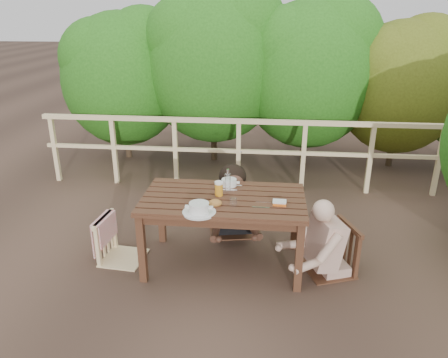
# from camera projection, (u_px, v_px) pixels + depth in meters

# --- Properties ---
(ground) EXTENTS (60.00, 60.00, 0.00)m
(ground) POSITION_uv_depth(u_px,v_px,m) (223.00, 263.00, 4.37)
(ground) COLOR #4F382B
(ground) RESTS_ON ground
(table) EXTENTS (1.55, 0.87, 0.72)m
(table) POSITION_uv_depth(u_px,v_px,m) (223.00, 232.00, 4.24)
(table) COLOR #3F2417
(table) RESTS_ON ground
(chair_left) EXTENTS (0.47, 0.47, 0.86)m
(chair_left) POSITION_uv_depth(u_px,v_px,m) (120.00, 221.00, 4.29)
(chair_left) COLOR beige
(chair_left) RESTS_ON ground
(chair_far) EXTENTS (0.55, 0.55, 0.94)m
(chair_far) POSITION_uv_depth(u_px,v_px,m) (231.00, 194.00, 4.83)
(chair_far) COLOR #3F2417
(chair_far) RESTS_ON ground
(chair_right) EXTENTS (0.58, 0.58, 0.91)m
(chair_right) POSITION_uv_depth(u_px,v_px,m) (331.00, 229.00, 4.09)
(chair_right) COLOR #3F2417
(chair_right) RESTS_ON ground
(woman) EXTENTS (0.65, 0.75, 1.33)m
(woman) POSITION_uv_depth(u_px,v_px,m) (231.00, 177.00, 4.77)
(woman) COLOR black
(woman) RESTS_ON ground
(diner_right) EXTENTS (0.76, 0.69, 1.27)m
(diner_right) POSITION_uv_depth(u_px,v_px,m) (337.00, 212.00, 4.02)
(diner_right) COLOR tan
(diner_right) RESTS_ON ground
(railing) EXTENTS (5.60, 0.10, 1.01)m
(railing) POSITION_uv_depth(u_px,v_px,m) (238.00, 154.00, 6.03)
(railing) COLOR beige
(railing) RESTS_ON ground
(hedge_row) EXTENTS (6.60, 1.60, 3.80)m
(hedge_row) POSITION_uv_depth(u_px,v_px,m) (271.00, 44.00, 6.59)
(hedge_row) COLOR #215A15
(hedge_row) RESTS_ON ground
(soup_near) EXTENTS (0.30, 0.30, 0.10)m
(soup_near) POSITION_uv_depth(u_px,v_px,m) (199.00, 208.00, 3.79)
(soup_near) COLOR white
(soup_near) RESTS_ON table
(soup_far) EXTENTS (0.26, 0.26, 0.09)m
(soup_far) POSITION_uv_depth(u_px,v_px,m) (229.00, 183.00, 4.36)
(soup_far) COLOR white
(soup_far) RESTS_ON table
(bread_roll) EXTENTS (0.12, 0.09, 0.07)m
(bread_roll) POSITION_uv_depth(u_px,v_px,m) (215.00, 203.00, 3.93)
(bread_roll) COLOR #B0682E
(bread_roll) RESTS_ON table
(beer_glass) EXTENTS (0.08, 0.08, 0.16)m
(beer_glass) POSITION_uv_depth(u_px,v_px,m) (219.00, 189.00, 4.12)
(beer_glass) COLOR orange
(beer_glass) RESTS_ON table
(bottle) EXTENTS (0.06, 0.06, 0.25)m
(bottle) POSITION_uv_depth(u_px,v_px,m) (228.00, 181.00, 4.20)
(bottle) COLOR silver
(bottle) RESTS_ON table
(tumbler) EXTENTS (0.07, 0.07, 0.08)m
(tumbler) POSITION_uv_depth(u_px,v_px,m) (233.00, 203.00, 3.92)
(tumbler) COLOR silver
(tumbler) RESTS_ON table
(butter_tub) EXTENTS (0.13, 0.09, 0.05)m
(butter_tub) POSITION_uv_depth(u_px,v_px,m) (279.00, 203.00, 3.94)
(butter_tub) COLOR white
(butter_tub) RESTS_ON table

